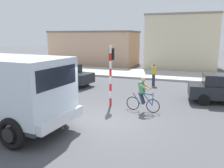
{
  "coord_description": "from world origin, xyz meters",
  "views": [
    {
      "loc": [
        3.49,
        -8.7,
        3.68
      ],
      "look_at": [
        -0.61,
        2.5,
        1.2
      ],
      "focal_mm": 37.27,
      "sensor_mm": 36.0,
      "label": 1
    }
  ],
  "objects_px": {
    "truck_foreground": "(5,88)",
    "pedestrian_near_kerb": "(154,74)",
    "cyclist": "(143,94)",
    "car_red_near": "(66,75)",
    "traffic_light_pole": "(111,67)"
  },
  "relations": [
    {
      "from": "truck_foreground",
      "to": "pedestrian_near_kerb",
      "type": "relative_size",
      "value": 3.45
    },
    {
      "from": "cyclist",
      "to": "pedestrian_near_kerb",
      "type": "height_order",
      "value": "cyclist"
    },
    {
      "from": "car_red_near",
      "to": "cyclist",
      "type": "bearing_deg",
      "value": -31.14
    },
    {
      "from": "traffic_light_pole",
      "to": "car_red_near",
      "type": "height_order",
      "value": "traffic_light_pole"
    },
    {
      "from": "cyclist",
      "to": "traffic_light_pole",
      "type": "bearing_deg",
      "value": 165.87
    },
    {
      "from": "truck_foreground",
      "to": "cyclist",
      "type": "relative_size",
      "value": 3.25
    },
    {
      "from": "cyclist",
      "to": "car_red_near",
      "type": "distance_m",
      "value": 7.95
    },
    {
      "from": "cyclist",
      "to": "pedestrian_near_kerb",
      "type": "xyz_separation_m",
      "value": [
        -0.59,
        6.3,
        -0.02
      ]
    },
    {
      "from": "traffic_light_pole",
      "to": "pedestrian_near_kerb",
      "type": "distance_m",
      "value": 6.1
    },
    {
      "from": "truck_foreground",
      "to": "car_red_near",
      "type": "xyz_separation_m",
      "value": [
        -2.19,
        8.11,
        -0.85
      ]
    },
    {
      "from": "car_red_near",
      "to": "pedestrian_near_kerb",
      "type": "distance_m",
      "value": 6.59
    },
    {
      "from": "pedestrian_near_kerb",
      "to": "truck_foreground",
      "type": "bearing_deg",
      "value": -111.31
    },
    {
      "from": "truck_foreground",
      "to": "traffic_light_pole",
      "type": "relative_size",
      "value": 1.75
    },
    {
      "from": "cyclist",
      "to": "traffic_light_pole",
      "type": "xyz_separation_m",
      "value": [
        -1.83,
        0.46,
        1.2
      ]
    },
    {
      "from": "cyclist",
      "to": "pedestrian_near_kerb",
      "type": "bearing_deg",
      "value": 95.34
    }
  ]
}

